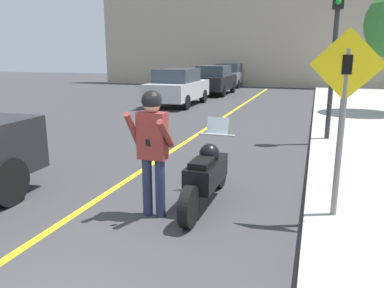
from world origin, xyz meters
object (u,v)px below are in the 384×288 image
(parked_car_silver, at_px, (178,87))
(parked_car_black, at_px, (214,80))
(traffic_light, at_px, (336,29))
(person_biker, at_px, (152,140))
(crossing_sign, at_px, (343,107))
(motorcycle, at_px, (207,174))
(parked_car_grey, at_px, (230,75))

(parked_car_silver, relative_size, parked_car_black, 1.00)
(parked_car_black, bearing_deg, traffic_light, -61.96)
(person_biker, bearing_deg, crossing_sign, 11.34)
(parked_car_silver, bearing_deg, crossing_sign, -60.11)
(motorcycle, bearing_deg, parked_car_silver, 112.52)
(motorcycle, bearing_deg, traffic_light, 69.10)
(crossing_sign, bearing_deg, traffic_light, 89.90)
(parked_car_black, bearing_deg, parked_car_grey, 93.34)
(parked_car_grey, bearing_deg, motorcycle, -78.26)
(crossing_sign, xyz_separation_m, parked_car_black, (-6.10, 16.52, -0.78))
(crossing_sign, distance_m, parked_car_silver, 12.89)
(person_biker, bearing_deg, parked_car_black, 102.09)
(motorcycle, distance_m, parked_car_black, 16.90)
(crossing_sign, height_order, traffic_light, traffic_light)
(traffic_light, bearing_deg, crossing_sign, -90.10)
(parked_car_silver, distance_m, parked_car_grey, 11.03)
(person_biker, xyz_separation_m, parked_car_black, (-3.64, 17.01, -0.28))
(parked_car_silver, bearing_deg, parked_car_black, 86.68)
(motorcycle, distance_m, parked_car_grey, 22.49)
(person_biker, distance_m, parked_car_silver, 12.30)
(parked_car_black, distance_m, parked_car_grey, 5.68)
(person_biker, relative_size, parked_car_black, 0.43)
(traffic_light, height_order, parked_car_silver, traffic_light)
(traffic_light, bearing_deg, parked_car_silver, 136.45)
(traffic_light, bearing_deg, parked_car_grey, 110.60)
(motorcycle, relative_size, crossing_sign, 0.91)
(crossing_sign, distance_m, parked_car_grey, 23.11)
(crossing_sign, relative_size, parked_car_grey, 0.59)
(parked_car_silver, bearing_deg, person_biker, -71.24)
(person_biker, distance_m, parked_car_black, 17.40)
(crossing_sign, xyz_separation_m, parked_car_silver, (-6.41, 11.15, -0.78))
(motorcycle, height_order, parked_car_black, parked_car_black)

